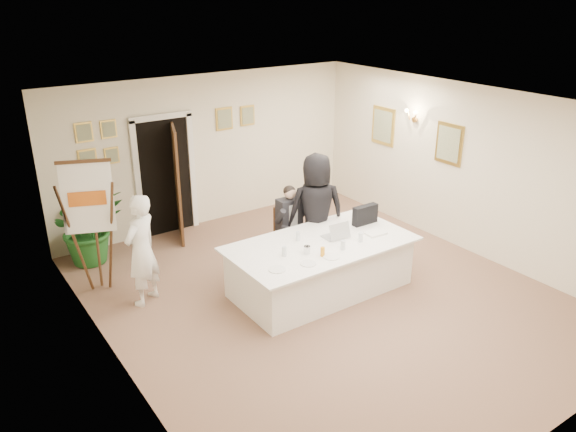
# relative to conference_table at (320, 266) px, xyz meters

# --- Properties ---
(floor) EXTENTS (7.00, 7.00, 0.00)m
(floor) POSITION_rel_conference_table_xyz_m (-0.07, -0.15, -0.39)
(floor) COLOR brown
(floor) RESTS_ON ground
(ceiling) EXTENTS (6.00, 7.00, 0.02)m
(ceiling) POSITION_rel_conference_table_xyz_m (-0.07, -0.15, 2.41)
(ceiling) COLOR white
(ceiling) RESTS_ON wall_back
(wall_back) EXTENTS (6.00, 0.10, 2.80)m
(wall_back) POSITION_rel_conference_table_xyz_m (-0.07, 3.35, 1.01)
(wall_back) COLOR white
(wall_back) RESTS_ON floor
(wall_front) EXTENTS (6.00, 0.10, 2.80)m
(wall_front) POSITION_rel_conference_table_xyz_m (-0.07, -3.65, 1.01)
(wall_front) COLOR white
(wall_front) RESTS_ON floor
(wall_left) EXTENTS (0.10, 7.00, 2.80)m
(wall_left) POSITION_rel_conference_table_xyz_m (-3.07, -0.15, 1.01)
(wall_left) COLOR white
(wall_left) RESTS_ON floor
(wall_right) EXTENTS (0.10, 7.00, 2.80)m
(wall_right) POSITION_rel_conference_table_xyz_m (2.93, -0.15, 1.01)
(wall_right) COLOR white
(wall_right) RESTS_ON floor
(doorway) EXTENTS (1.14, 0.86, 2.20)m
(doorway) POSITION_rel_conference_table_xyz_m (-0.95, 3.17, 0.65)
(doorway) COLOR black
(doorway) RESTS_ON floor
(pictures_back_wall) EXTENTS (3.40, 0.06, 0.80)m
(pictures_back_wall) POSITION_rel_conference_table_xyz_m (-0.87, 3.32, 1.46)
(pictures_back_wall) COLOR gold
(pictures_back_wall) RESTS_ON wall_back
(pictures_right_wall) EXTENTS (0.06, 2.20, 0.80)m
(pictures_right_wall) POSITION_rel_conference_table_xyz_m (2.90, 1.05, 1.36)
(pictures_right_wall) COLOR gold
(pictures_right_wall) RESTS_ON wall_right
(wall_sconce) EXTENTS (0.20, 0.30, 0.24)m
(wall_sconce) POSITION_rel_conference_table_xyz_m (2.83, 1.05, 1.71)
(wall_sconce) COLOR #C0883D
(wall_sconce) RESTS_ON wall_right
(conference_table) EXTENTS (2.72, 1.45, 0.78)m
(conference_table) POSITION_rel_conference_table_xyz_m (0.00, 0.00, 0.00)
(conference_table) COLOR white
(conference_table) RESTS_ON floor
(seated_man) EXTENTS (0.69, 0.72, 1.30)m
(seated_man) POSITION_rel_conference_table_xyz_m (0.22, 1.08, 0.26)
(seated_man) COLOR black
(seated_man) RESTS_ON floor
(flip_chart) EXTENTS (0.72, 0.56, 2.00)m
(flip_chart) POSITION_rel_conference_table_xyz_m (-2.70, 1.86, 0.53)
(flip_chart) COLOR #391E12
(flip_chart) RESTS_ON floor
(standing_man) EXTENTS (0.71, 0.64, 1.63)m
(standing_man) POSITION_rel_conference_table_xyz_m (-2.27, 1.16, 0.42)
(standing_man) COLOR white
(standing_man) RESTS_ON floor
(standing_woman) EXTENTS (1.07, 0.91, 1.85)m
(standing_woman) POSITION_rel_conference_table_xyz_m (0.49, 0.75, 0.53)
(standing_woman) COLOR black
(standing_woman) RESTS_ON floor
(potted_palm) EXTENTS (1.19, 1.05, 1.24)m
(potted_palm) POSITION_rel_conference_table_xyz_m (-2.51, 2.89, 0.23)
(potted_palm) COLOR #1E5A20
(potted_palm) RESTS_ON floor
(laptop) EXTENTS (0.36, 0.38, 0.28)m
(laptop) POSITION_rel_conference_table_xyz_m (0.29, 0.05, 0.52)
(laptop) COLOR #B7BABC
(laptop) RESTS_ON conference_table
(laptop_bag) EXTENTS (0.43, 0.12, 0.30)m
(laptop_bag) POSITION_rel_conference_table_xyz_m (1.00, 0.17, 0.53)
(laptop_bag) COLOR black
(laptop_bag) RESTS_ON conference_table
(paper_stack) EXTENTS (0.32, 0.23, 0.03)m
(paper_stack) POSITION_rel_conference_table_xyz_m (0.86, -0.22, 0.40)
(paper_stack) COLOR white
(paper_stack) RESTS_ON conference_table
(plate_left) EXTENTS (0.29, 0.29, 0.01)m
(plate_left) POSITION_rel_conference_table_xyz_m (-0.99, -0.34, 0.39)
(plate_left) COLOR white
(plate_left) RESTS_ON conference_table
(plate_mid) EXTENTS (0.22, 0.22, 0.01)m
(plate_mid) POSITION_rel_conference_table_xyz_m (-0.56, -0.44, 0.39)
(plate_mid) COLOR white
(plate_mid) RESTS_ON conference_table
(plate_near) EXTENTS (0.31, 0.31, 0.01)m
(plate_near) POSITION_rel_conference_table_xyz_m (-0.17, -0.45, 0.39)
(plate_near) COLOR white
(plate_near) RESTS_ON conference_table
(glass_a) EXTENTS (0.08, 0.08, 0.14)m
(glass_a) POSITION_rel_conference_table_xyz_m (-0.68, -0.05, 0.45)
(glass_a) COLOR silver
(glass_a) RESTS_ON conference_table
(glass_b) EXTENTS (0.07, 0.07, 0.14)m
(glass_b) POSITION_rel_conference_table_xyz_m (0.11, -0.36, 0.45)
(glass_b) COLOR silver
(glass_b) RESTS_ON conference_table
(glass_c) EXTENTS (0.07, 0.07, 0.14)m
(glass_c) POSITION_rel_conference_table_xyz_m (0.49, -0.30, 0.45)
(glass_c) COLOR silver
(glass_c) RESTS_ON conference_table
(glass_d) EXTENTS (0.06, 0.06, 0.14)m
(glass_d) POSITION_rel_conference_table_xyz_m (-0.23, 0.25, 0.45)
(glass_d) COLOR silver
(glass_d) RESTS_ON conference_table
(oj_glass) EXTENTS (0.07, 0.07, 0.13)m
(oj_glass) POSITION_rel_conference_table_xyz_m (-0.25, -0.36, 0.45)
(oj_glass) COLOR orange
(oj_glass) RESTS_ON conference_table
(steel_jug) EXTENTS (0.11, 0.11, 0.11)m
(steel_jug) POSITION_rel_conference_table_xyz_m (-0.38, -0.17, 0.44)
(steel_jug) COLOR silver
(steel_jug) RESTS_ON conference_table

